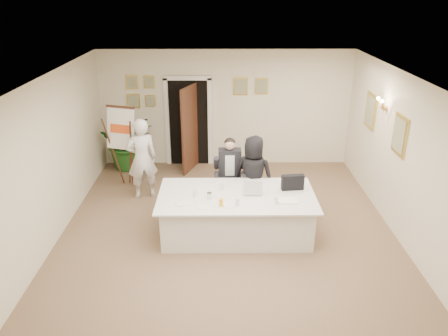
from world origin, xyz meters
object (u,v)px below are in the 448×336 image
conference_table (236,214)px  seated_man (230,172)px  potted_palm (128,141)px  standing_man (142,159)px  standing_woman (253,175)px  oj_glass (221,203)px  steel_jug (209,196)px  laptop_bag (293,182)px  paper_stack (287,201)px  flip_chart (125,150)px  laptop (252,185)px

conference_table → seated_man: bearing=94.7°
seated_man → potted_palm: 3.11m
conference_table → standing_man: bearing=141.1°
standing_woman → oj_glass: 1.39m
steel_jug → standing_man: bearing=130.5°
conference_table → laptop_bag: size_ratio=6.89×
potted_palm → seated_man: bearing=-39.0°
paper_stack → standing_man: bearing=146.8°
flip_chart → laptop: size_ratio=5.07×
standing_man → oj_glass: 2.53m
potted_palm → oj_glass: size_ratio=10.38×
potted_palm → standing_man: bearing=-68.8°
standing_man → laptop_bag: (2.90, -1.31, 0.06)m
potted_palm → paper_stack: potted_palm is taller
standing_man → potted_palm: standing_man is taller
paper_stack → oj_glass: size_ratio=2.51×
potted_palm → laptop: (2.80, -3.04, 0.24)m
laptop → oj_glass: (-0.55, -0.51, -0.07)m
standing_woman → steel_jug: size_ratio=14.23×
steel_jug → laptop: bearing=17.2°
conference_table → laptop_bag: laptop_bag is taller
laptop_bag → steel_jug: size_ratio=3.60×
oj_glass → laptop: bearing=42.7°
flip_chart → steel_jug: (1.89, -2.24, 0.00)m
potted_palm → laptop_bag: bearing=-39.6°
seated_man → laptop: (0.38, -1.08, 0.20)m
laptop_bag → steel_jug: laptop_bag is taller
potted_palm → laptop: size_ratio=3.82×
potted_palm → laptop_bag: (3.52, -2.91, 0.24)m
flip_chart → steel_jug: bearing=-49.9°
flip_chart → laptop: bearing=-37.2°
standing_man → steel_jug: (1.42, -1.67, -0.02)m
flip_chart → laptop: 3.32m
flip_chart → laptop: flip_chart is taller
flip_chart → standing_woman: flip_chart is taller
conference_table → seated_man: 1.22m
steel_jug → laptop_bag: bearing=13.5°
standing_man → laptop_bag: standing_man is taller
standing_man → standing_woman: (2.24, -0.70, -0.07)m
potted_palm → paper_stack: (3.36, -3.40, 0.12)m
standing_woman → laptop_bag: standing_woman is taller
flip_chart → oj_glass: bearing=-50.3°
conference_table → steel_jug: steel_jug is taller
seated_man → laptop_bag: bearing=-52.4°
conference_table → standing_woman: (0.35, 0.83, 0.39)m
seated_man → oj_glass: seated_man is taller
standing_man → laptop: bearing=127.5°
paper_stack → steel_jug: 1.33m
laptop_bag → steel_jug: (-1.47, -0.35, -0.08)m
standing_man → potted_palm: 1.73m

